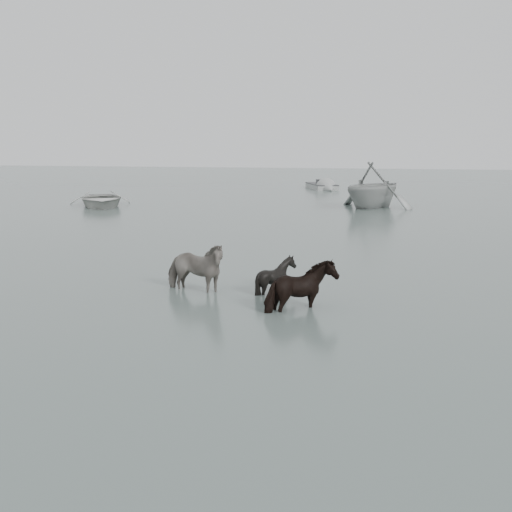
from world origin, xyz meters
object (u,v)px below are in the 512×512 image
at_px(pony_pinto, 195,262).
at_px(rowboat_lead, 101,198).
at_px(pony_dark, 302,279).
at_px(pony_black, 276,269).

relative_size(pony_pinto, rowboat_lead, 0.36).
distance_m(pony_dark, pony_black, 1.84).
bearing_deg(rowboat_lead, pony_black, -80.14).
xyz_separation_m(pony_black, rowboat_lead, (-13.04, 18.25, -0.08)).
xyz_separation_m(pony_dark, rowboat_lead, (-13.90, 19.87, -0.20)).
bearing_deg(pony_black, pony_pinto, 91.95).
distance_m(pony_black, rowboat_lead, 22.43).
xyz_separation_m(pony_pinto, pony_black, (1.96, 0.39, -0.16)).
bearing_deg(pony_pinto, rowboat_lead, 43.49).
distance_m(pony_dark, rowboat_lead, 24.25).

